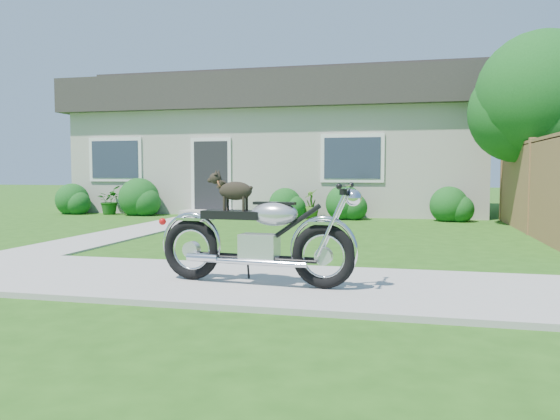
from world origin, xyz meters
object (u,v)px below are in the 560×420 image
object	(u,v)px
house	(286,144)
motorcycle_with_dog	(258,236)
potted_plant_left	(109,200)
fence	(531,187)
potted_plant_right	(311,204)
tree_near	(548,102)

from	to	relation	value
house	motorcycle_with_dog	distance (m)	12.52
potted_plant_left	fence	bearing A→B (deg)	-14.53
fence	motorcycle_with_dog	xyz separation A→B (m)	(-3.88, -5.93, -0.38)
potted_plant_left	potted_plant_right	bearing A→B (deg)	0.00
fence	tree_near	xyz separation A→B (m)	(0.56, 1.32, 1.79)
potted_plant_left	house	bearing A→B (deg)	37.43
tree_near	potted_plant_left	xyz separation A→B (m)	(-11.36, 1.48, -2.32)
motorcycle_with_dog	house	bearing A→B (deg)	106.45
tree_near	potted_plant_left	distance (m)	11.69
tree_near	potted_plant_left	size ratio (longest dim) A/B	5.19
tree_near	motorcycle_with_dog	xyz separation A→B (m)	(-4.44, -7.25, -2.18)
fence	potted_plant_left	xyz separation A→B (m)	(-10.80, 2.80, -0.53)
house	tree_near	bearing A→B (deg)	-35.67
motorcycle_with_dog	fence	bearing A→B (deg)	62.00
tree_near	potted_plant_right	size ratio (longest dim) A/B	5.52
potted_plant_left	potted_plant_right	size ratio (longest dim) A/B	1.06
house	potted_plant_left	xyz separation A→B (m)	(-4.50, -3.44, -1.75)
fence	potted_plant_left	bearing A→B (deg)	165.47
fence	tree_near	distance (m)	2.30
potted_plant_right	tree_near	bearing A→B (deg)	-15.33
house	tree_near	xyz separation A→B (m)	(6.86, -4.92, 0.58)
fence	potted_plant_left	size ratio (longest dim) A/B	8.06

